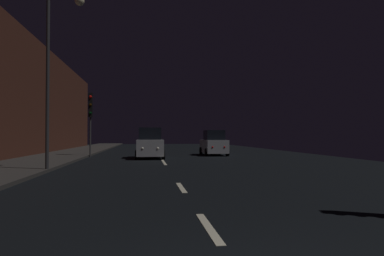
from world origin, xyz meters
name	(u,v)px	position (x,y,z in m)	size (l,w,h in m)	color
ground	(160,157)	(0.00, 24.50, -0.01)	(27.83, 84.00, 0.02)	black
sidewalk_left	(57,157)	(-7.71, 24.50, 0.07)	(4.40, 84.00, 0.15)	#33302D
building_facade_left	(3,88)	(-10.31, 21.00, 4.78)	(0.80, 63.00, 9.56)	#472319
lane_centerline	(163,161)	(0.00, 19.86, 0.01)	(0.16, 37.41, 0.01)	beige
traffic_light_far_left	(90,110)	(-5.41, 25.16, 3.65)	(0.34, 0.47, 5.00)	#38383A
streetlamp_overhead	(57,57)	(-5.19, 13.61, 5.32)	(1.70, 0.44, 8.18)	#2D2D30
car_approaching_headlights	(150,144)	(-0.82, 23.03, 1.03)	(2.06, 4.46, 2.25)	#A5A8AD
car_parked_right_far	(214,144)	(4.61, 26.40, 0.97)	(1.95, 4.21, 2.12)	#A5A8AD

